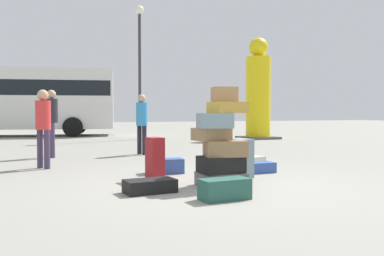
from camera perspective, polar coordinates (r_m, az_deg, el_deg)
name	(u,v)px	position (r m, az deg, el deg)	size (l,w,h in m)	color
ground_plane	(212,186)	(6.53, 2.75, -7.90)	(80.00, 80.00, 0.00)	gray
suitcase_tower	(221,146)	(6.49, 3.94, -2.41)	(0.82, 0.63, 1.54)	#4C4C51
suitcase_cream_behind_tower	(247,161)	(9.22, 7.55, -4.42)	(0.74, 0.40, 0.17)	beige
suitcase_black_foreground_far	(150,186)	(6.04, -5.74, -7.84)	(0.71, 0.39, 0.19)	black
suitcase_navy_foreground_near	(254,168)	(7.99, 8.42, -5.36)	(0.78, 0.33, 0.19)	#334F99
suitcase_maroon_right_side	(155,159)	(7.11, -5.06, -4.16)	(0.22, 0.33, 0.72)	maroon
suitcase_teal_upright_blue	(225,189)	(5.55, 4.46, -8.27)	(0.65, 0.32, 0.28)	#26594C
suitcase_navy_left_side	(165,166)	(7.86, -3.72, -5.17)	(0.67, 0.35, 0.27)	#334F99
suitcase_slate_white_trunk	(241,158)	(7.44, 6.61, -4.05)	(0.26, 0.44, 0.68)	gray
person_bearded_onlooker	(52,117)	(11.06, -18.52, 1.42)	(0.30, 0.34, 1.69)	#3F334C
person_tourist_with_camera	(142,119)	(11.29, -6.84, 1.25)	(0.30, 0.32, 1.61)	black
person_passerby_in_red	(43,122)	(8.97, -19.57, 0.83)	(0.30, 0.30, 1.59)	#3F334C
yellow_dummy_statue	(258,94)	(18.04, 8.98, 4.60)	(1.45, 1.45, 4.27)	yellow
parked_bus	(2,97)	(21.67, -24.43, 3.84)	(10.57, 4.32, 3.15)	silver
lamp_post	(140,51)	(17.65, -7.13, 10.34)	(0.36, 0.36, 5.50)	#333338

